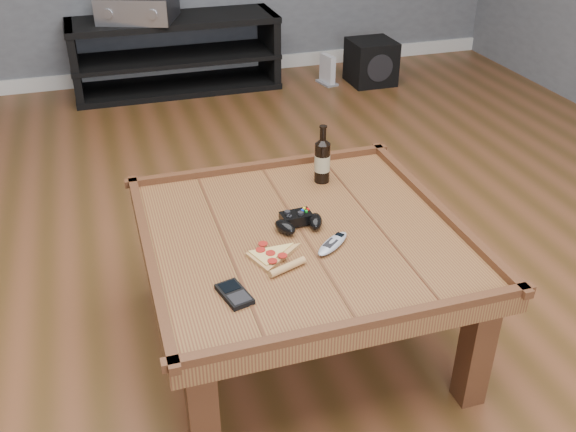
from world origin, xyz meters
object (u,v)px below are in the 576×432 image
object	(u,v)px
av_receiver	(138,7)
subwoofer	(371,62)
media_console	(176,55)
smartphone	(234,294)
remote_control	(333,244)
pizza_slice	(273,257)
game_controller	(299,221)
game_console	(327,71)
beer_bottle	(322,159)
coffee_table	(302,248)

from	to	relation	value
av_receiver	subwoofer	world-z (taller)	av_receiver
media_console	smartphone	size ratio (longest dim) A/B	10.51
subwoofer	remote_control	bearing A→B (deg)	-116.68
pizza_slice	smartphone	bearing A→B (deg)	-157.11
smartphone	remote_control	world-z (taller)	remote_control
media_console	game_controller	xyz separation A→B (m)	(-0.00, -2.72, 0.23)
av_receiver	game_console	world-z (taller)	av_receiver
remote_control	av_receiver	distance (m)	2.87
beer_bottle	smartphone	world-z (taller)	beer_bottle
media_console	av_receiver	distance (m)	0.40
pizza_slice	smartphone	xyz separation A→B (m)	(-0.15, -0.14, 0.00)
pizza_slice	game_console	world-z (taller)	pizza_slice
beer_bottle	game_controller	distance (m)	0.34
media_console	subwoofer	xyz separation A→B (m)	(1.35, -0.28, -0.09)
beer_bottle	game_console	size ratio (longest dim) A/B	1.04
coffee_table	beer_bottle	size ratio (longest dim) A/B	4.72
remote_control	beer_bottle	bearing A→B (deg)	125.20
beer_bottle	pizza_slice	world-z (taller)	beer_bottle
game_controller	av_receiver	xyz separation A→B (m)	(-0.22, 2.71, 0.11)
media_console	subwoofer	world-z (taller)	media_console
smartphone	game_controller	bearing A→B (deg)	31.99
av_receiver	coffee_table	bearing A→B (deg)	-64.77
game_console	subwoofer	bearing A→B (deg)	-25.05
game_controller	av_receiver	distance (m)	2.72
coffee_table	remote_control	size ratio (longest dim) A/B	6.79
pizza_slice	game_console	xyz separation A→B (m)	(1.17, 2.66, -0.36)
pizza_slice	av_receiver	size ratio (longest dim) A/B	0.45
beer_bottle	remote_control	xyz separation A→B (m)	(-0.12, -0.42, -0.08)
smartphone	beer_bottle	bearing A→B (deg)	37.05
game_controller	av_receiver	world-z (taller)	av_receiver
coffee_table	game_console	world-z (taller)	coffee_table
subwoofer	game_console	distance (m)	0.32
beer_bottle	smartphone	xyz separation A→B (m)	(-0.46, -0.58, -0.08)
beer_bottle	av_receiver	xyz separation A→B (m)	(-0.40, 2.43, 0.04)
smartphone	coffee_table	bearing A→B (deg)	28.47
game_controller	pizza_slice	distance (m)	0.20
beer_bottle	subwoofer	world-z (taller)	beer_bottle
beer_bottle	smartphone	bearing A→B (deg)	-128.92
media_console	game_console	distance (m)	1.07
smartphone	remote_control	bearing A→B (deg)	9.66
pizza_slice	beer_bottle	bearing A→B (deg)	34.27
pizza_slice	subwoofer	world-z (taller)	pizza_slice
media_console	pizza_slice	distance (m)	2.88
beer_bottle	remote_control	world-z (taller)	beer_bottle
smartphone	game_console	size ratio (longest dim) A/B	0.63
av_receiver	subwoofer	distance (m)	1.65
subwoofer	game_console	size ratio (longest dim) A/B	1.48
remote_control	subwoofer	world-z (taller)	remote_control
media_console	game_controller	distance (m)	2.73
pizza_slice	game_console	size ratio (longest dim) A/B	1.22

